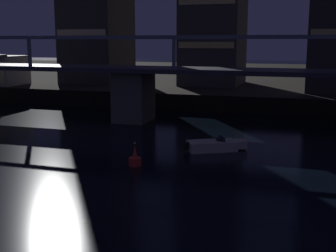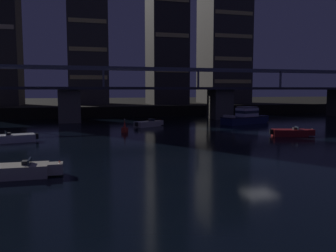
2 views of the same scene
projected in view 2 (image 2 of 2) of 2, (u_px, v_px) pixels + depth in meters
name	position (u px, v px, depth m)	size (l,w,h in m)	color
ground_plane	(260.00, 162.00, 26.89)	(400.00, 400.00, 0.00)	black
far_riverbank	(116.00, 104.00, 109.96)	(240.00, 80.00, 2.20)	black
river_bridge	(149.00, 97.00, 63.63)	(89.23, 6.40, 9.38)	#605B51
tower_west_tall	(87.00, 38.00, 81.26)	(8.76, 10.64, 30.82)	#423D38
tower_central	(167.00, 21.00, 81.54)	(8.26, 9.49, 38.72)	#38332D
tower_east_tall	(224.00, 49.00, 88.72)	(10.37, 11.41, 27.17)	#423D38
cabin_cruiser_near_left	(246.00, 117.00, 57.24)	(9.31, 5.17, 2.79)	#19234C
speedboat_near_center	(13.00, 138.00, 37.13)	(5.21, 2.62, 1.16)	silver
speedboat_near_right	(19.00, 171.00, 22.19)	(5.20, 1.88, 1.16)	beige
speedboat_mid_left	(149.00, 124.00, 53.08)	(4.88, 3.56, 1.16)	beige
speedboat_mid_center	(291.00, 133.00, 42.08)	(5.16, 2.87, 1.16)	maroon
channel_buoy	(125.00, 129.00, 45.92)	(0.90, 0.90, 1.76)	red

